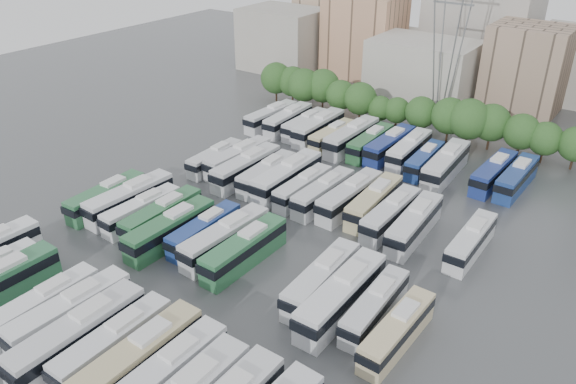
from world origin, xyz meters
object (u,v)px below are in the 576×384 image
Objects in this scene: bus_r2_s3 at (246,167)px; bus_r2_s9 at (374,201)px; bus_r3_s9 at (425,160)px; bus_r3_s12 at (494,172)px; bus_r0_s7 at (114,343)px; bus_r1_s2 at (142,210)px; bus_r2_s5 at (287,177)px; bus_r0_s8 at (138,359)px; bus_r2_s2 at (238,158)px; bus_r2_s7 at (323,193)px; bus_r1_s0 at (106,197)px; bus_r1_s4 at (170,229)px; bus_r1_s3 at (162,216)px; bus_r2_s11 at (414,224)px; bus_r1_s7 at (244,249)px; bus_r1_s1 at (130,198)px; bus_r1_s5 at (204,230)px; bus_r0_s5 at (70,313)px; bus_r1_s11 at (342,296)px; bus_r2_s6 at (303,188)px; bus_r3_s6 at (370,142)px; bus_r1_s12 at (375,306)px; bus_r3_s3 at (319,127)px; electricity_pylon at (451,18)px; bus_r2_s10 at (391,214)px; bus_r2_s1 at (215,158)px; bus_r3_s5 at (352,137)px; bus_r3_s4 at (332,136)px; bus_r3_s8 at (409,150)px; bus_r0_s9 at (167,374)px; bus_r1_s6 at (225,238)px; bus_r3_s10 at (446,165)px; bus_r0_s6 at (79,335)px; bus_r0_s4 at (43,306)px; bus_r2_s8 at (350,196)px; bus_r3_s0 at (271,117)px; bus_r1_s13 at (397,331)px; bus_r2_s4 at (266,173)px; bus_r3_s1 at (288,120)px; bus_r3_s2 at (305,124)px; bus_r3_s7 at (390,145)px.

bus_r2_s9 is (19.93, 1.92, -0.09)m from bus_r2_s3.
bus_r3_s12 is (9.98, 1.41, 0.19)m from bus_r3_s9.
bus_r0_s7 is 0.94× the size of bus_r2_s3.
bus_r1_s2 is 20.51m from bus_r2_s5.
bus_r0_s8 is 1.05× the size of bus_r2_s2.
bus_r1_s0 is at bearing -140.81° from bus_r2_s7.
bus_r1_s3 is at bearing 153.10° from bus_r1_s4.
bus_r2_s11 is (13.22, 34.61, 0.06)m from bus_r0_s7.
bus_r1_s1 is at bearing 179.61° from bus_r1_s7.
bus_r2_s7 reaches higher than bus_r1_s5.
bus_r1_s11 is at bearing 43.41° from bus_r0_s5.
bus_r3_s6 reaches higher than bus_r2_s6.
bus_r1_s12 is 0.93× the size of bus_r2_s7.
bus_r2_s5 is 19.79m from bus_r3_s3.
electricity_pylon is 2.60× the size of bus_r1_s1.
bus_r2_s1 is at bearing -179.52° from bus_r2_s10.
bus_r3_s3 is (-19.98, 17.58, 0.07)m from bus_r2_s9.
bus_r3_s6 is at bearing 5.71° from bus_r3_s5.
bus_r0_s7 reaches higher than bus_r1_s0.
bus_r3_s4 is at bearing 59.17° from bus_r2_s1.
bus_r2_s5 is 1.09× the size of bus_r3_s8.
bus_r1_s7 is at bearing -112.36° from bus_r2_s9.
bus_r2_s5 is 6.50m from bus_r2_s7.
bus_r1_s11 is (19.89, 17.21, 0.14)m from bus_r0_s5.
bus_r0_s9 is 1.00× the size of bus_r3_s8.
bus_r1_s6 reaches higher than bus_r1_s2.
bus_r3_s10 is at bearing 0.23° from bus_r3_s4.
bus_r0_s6 is 20.46m from bus_r1_s5.
bus_r2_s8 is (13.19, 36.72, 0.13)m from bus_r0_s4.
bus_r1_s6 is 16.59m from bus_r1_s11.
bus_r3_s0 is 0.91× the size of bus_r3_s5.
bus_r3_s3 reaches higher than bus_r2_s8.
bus_r0_s4 is 36.04m from bus_r2_s6.
bus_r2_s2 is (-6.59, 20.30, -0.05)m from bus_r1_s4.
bus_r1_s13 is (26.55, -2.47, 0.01)m from bus_r1_s5.
bus_r2_s4 is at bearing 142.08° from bus_r1_s11.
bus_r1_s1 is at bearing 177.54° from bus_r1_s11.
bus_r2_s11 is (23.12, 18.18, -0.04)m from bus_r1_s4.
bus_r0_s9 is at bearing -59.48° from bus_r2_s3.
bus_r1_s4 is 7.01m from bus_r1_s6.
bus_r1_s3 is (-19.82, 18.00, -0.06)m from bus_r0_s9.
bus_r0_s5 is 0.95× the size of bus_r3_s5.
bus_r1_s1 reaches higher than bus_r3_s1.
bus_r2_s7 is at bearing 175.29° from bus_r2_s11.
bus_r2_s5 is at bearing 175.31° from bus_r2_s7.
bus_r1_s0 is 37.88m from bus_r3_s2.
bus_r1_s7 is at bearing -103.08° from bus_r3_s9.
bus_r3_s0 is 0.98× the size of bus_r3_s8.
bus_r1_s5 is at bearing -99.05° from bus_r3_s7.
bus_r1_s3 is at bearing -90.37° from bus_r3_s3.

